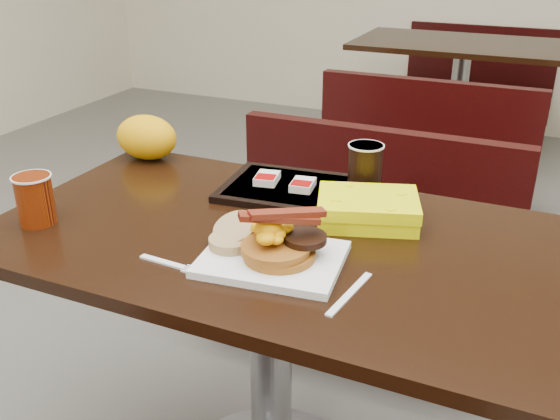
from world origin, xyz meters
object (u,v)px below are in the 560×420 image
at_px(table_far, 457,107).
at_px(hashbrown_sleeve_left, 267,178).
at_px(paper_bag, 147,137).
at_px(fork, 163,262).
at_px(bench_near_n, 359,251).
at_px(clamshell, 368,209).
at_px(knife, 350,294).
at_px(coffee_cup_near, 35,200).
at_px(pancake_stack, 279,251).
at_px(table_near, 271,372).
at_px(coffee_cup_far, 365,167).
at_px(bench_far_n, 474,84).
at_px(hashbrown_sleeve_right, 303,185).
at_px(bench_far_s, 432,145).
at_px(tray, 296,190).
at_px(platter, 272,259).

bearing_deg(table_far, hashbrown_sleeve_left, -92.65).
height_order(hashbrown_sleeve_left, paper_bag, paper_bag).
xyz_separation_m(table_far, fork, (-0.14, -2.81, 0.38)).
distance_m(bench_near_n, clamshell, 0.72).
relative_size(knife, hashbrown_sleeve_left, 2.25).
height_order(coffee_cup_near, knife, coffee_cup_near).
distance_m(pancake_stack, paper_bag, 0.71).
bearing_deg(table_near, pancake_stack, -57.60).
xyz_separation_m(bench_near_n, hashbrown_sleeve_left, (-0.11, -0.48, 0.42)).
height_order(bench_near_n, clamshell, clamshell).
bearing_deg(knife, coffee_cup_far, -158.10).
bearing_deg(table_near, bench_far_n, 90.00).
bearing_deg(bench_near_n, table_far, 90.00).
distance_m(coffee_cup_far, clamshell, 0.16).
xyz_separation_m(hashbrown_sleeve_left, hashbrown_sleeve_right, (0.10, -0.00, -0.00)).
relative_size(table_near, bench_far_s, 1.20).
distance_m(pancake_stack, knife, 0.17).
xyz_separation_m(bench_far_n, knife, (0.23, -3.47, 0.39)).
bearing_deg(coffee_cup_far, fork, -118.07).
xyz_separation_m(table_far, coffee_cup_near, (-0.49, -2.76, 0.43)).
height_order(table_far, fork, fork).
bearing_deg(coffee_cup_near, hashbrown_sleeve_right, 38.81).
relative_size(coffee_cup_near, hashbrown_sleeve_left, 1.52).
xyz_separation_m(coffee_cup_near, tray, (0.46, 0.39, -0.05)).
xyz_separation_m(table_near, hashbrown_sleeve_right, (-0.01, 0.22, 0.40)).
bearing_deg(pancake_stack, hashbrown_sleeve_left, 118.64).
height_order(knife, coffee_cup_far, coffee_cup_far).
relative_size(table_far, knife, 7.31).
xyz_separation_m(table_far, hashbrown_sleeve_left, (-0.11, -2.38, 0.40)).
height_order(table_near, coffee_cup_far, coffee_cup_far).
xyz_separation_m(table_far, paper_bag, (-0.51, -2.32, 0.44)).
bearing_deg(table_near, clamshell, 38.55).
relative_size(coffee_cup_far, clamshell, 0.51).
relative_size(tray, clamshell, 1.63).
xyz_separation_m(table_far, coffee_cup_far, (0.12, -2.32, 0.45)).
xyz_separation_m(bench_far_s, tray, (-0.03, -1.68, 0.40)).
distance_m(knife, clamshell, 0.31).
xyz_separation_m(tray, clamshell, (0.21, -0.08, 0.02)).
xyz_separation_m(bench_far_s, paper_bag, (-0.51, -1.62, 0.45)).
distance_m(bench_far_n, clamshell, 3.19).
height_order(fork, clamshell, clamshell).
height_order(table_far, platter, platter).
distance_m(tray, paper_bag, 0.49).
distance_m(knife, coffee_cup_far, 0.47).
xyz_separation_m(bench_near_n, table_far, (0.00, 1.90, 0.02)).
height_order(bench_far_s, tray, tray).
distance_m(fork, tray, 0.44).
xyz_separation_m(table_near, tray, (-0.03, 0.22, 0.38)).
xyz_separation_m(table_far, clamshell, (0.17, -2.46, 0.40)).
distance_m(coffee_cup_near, coffee_cup_far, 0.76).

